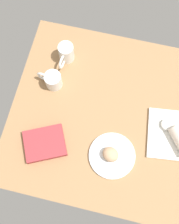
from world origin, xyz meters
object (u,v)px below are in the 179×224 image
Objects in this scene: scone_pastry at (111,154)px; square_plate at (173,135)px; sauce_cup at (167,125)px; book_stack at (45,144)px; round_plate at (112,156)px; second_mug at (66,53)px; coffee_mug at (53,80)px.

square_plate is (-27.33, -16.59, -3.43)cm from scone_pastry.
sauce_cup is at bearing -139.01° from scone_pastry.
sauce_cup is at bearing -158.01° from book_stack.
round_plate is at bearing 31.76° from square_plate.
book_stack is at bearing 17.43° from square_plate.
square_plate is at bearing -162.57° from book_stack.
round_plate is 0.93× the size of book_stack.
round_plate is 3.65cm from scone_pastry.
sauce_cup is at bearing -138.20° from round_plate.
second_mug is at bearing -87.87° from book_stack.
scone_pastry is 0.32× the size of book_stack.
coffee_mug is 15.72cm from second_mug.
square_plate reaches higher than round_plate.
second_mug is (-2.78, -15.45, 0.81)cm from coffee_mug.
square_plate is (-26.42, -16.36, 0.10)cm from round_plate.
scone_pastry is 45.95cm from coffee_mug.
round_plate is at bearing 127.01° from second_mug.
scone_pastry is 1.36× the size of sauce_cup.
book_stack is (54.12, 21.86, -1.07)cm from sauce_cup.
square_plate is 1.84× the size of second_mug.
round_plate is 3.89× the size of sauce_cup.
scone_pastry reaches higher than sauce_cup.
coffee_mug is (58.63, -9.10, 1.65)cm from sauce_cup.
scone_pastry is at bearing 31.26° from square_plate.
second_mug is at bearing -52.99° from round_plate.
square_plate is 64.13cm from coffee_mug.
scone_pastry is 0.58× the size of second_mug.
round_plate is at bearing -165.88° from scone_pastry.
round_plate is at bearing -176.54° from book_stack.
sauce_cup is 61.06cm from second_mug.
sauce_cup is 59.36cm from coffee_mug.
book_stack is 1.77× the size of second_mug.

